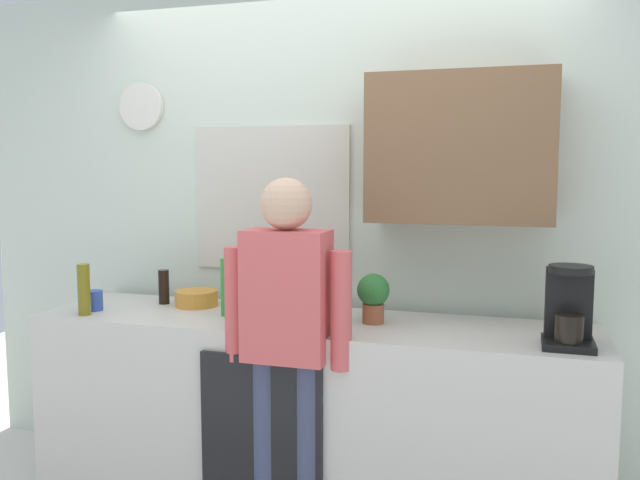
{
  "coord_description": "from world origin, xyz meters",
  "views": [
    {
      "loc": [
        0.94,
        -2.59,
        1.64
      ],
      "look_at": [
        0.07,
        0.25,
        1.31
      ],
      "focal_mm": 36.97,
      "sensor_mm": 36.0,
      "label": 1
    }
  ],
  "objects_px": {
    "coffee_maker": "(569,310)",
    "bottle_clear_soda": "(230,287)",
    "bottle_amber_beer": "(276,303)",
    "mixing_bowl": "(196,298)",
    "cup_blue_mug": "(94,301)",
    "person_at_sink": "(287,331)",
    "bottle_olive_oil": "(84,290)",
    "bottle_dark_sauce": "(164,287)",
    "dish_soap": "(563,310)",
    "bottle_green_wine": "(334,290)",
    "bottle_red_vinegar": "(261,285)",
    "potted_plant": "(373,295)"
  },
  "relations": [
    {
      "from": "mixing_bowl",
      "to": "bottle_green_wine",
      "type": "bearing_deg",
      "value": -9.48
    },
    {
      "from": "bottle_dark_sauce",
      "to": "bottle_red_vinegar",
      "type": "distance_m",
      "value": 0.52
    },
    {
      "from": "cup_blue_mug",
      "to": "person_at_sink",
      "type": "bearing_deg",
      "value": -9.52
    },
    {
      "from": "cup_blue_mug",
      "to": "dish_soap",
      "type": "distance_m",
      "value": 2.25
    },
    {
      "from": "bottle_dark_sauce",
      "to": "cup_blue_mug",
      "type": "bearing_deg",
      "value": -135.45
    },
    {
      "from": "bottle_red_vinegar",
      "to": "coffee_maker",
      "type": "bearing_deg",
      "value": -13.24
    },
    {
      "from": "bottle_clear_soda",
      "to": "bottle_red_vinegar",
      "type": "bearing_deg",
      "value": 73.4
    },
    {
      "from": "bottle_olive_oil",
      "to": "bottle_clear_soda",
      "type": "bearing_deg",
      "value": 16.64
    },
    {
      "from": "bottle_amber_beer",
      "to": "bottle_red_vinegar",
      "type": "xyz_separation_m",
      "value": [
        -0.24,
        0.41,
        -0.0
      ]
    },
    {
      "from": "bottle_green_wine",
      "to": "person_at_sink",
      "type": "relative_size",
      "value": 0.19
    },
    {
      "from": "coffee_maker",
      "to": "bottle_dark_sauce",
      "type": "relative_size",
      "value": 1.83
    },
    {
      "from": "bottle_dark_sauce",
      "to": "cup_blue_mug",
      "type": "relative_size",
      "value": 1.8
    },
    {
      "from": "bottle_green_wine",
      "to": "potted_plant",
      "type": "xyz_separation_m",
      "value": [
        0.18,
        0.03,
        -0.02
      ]
    },
    {
      "from": "bottle_green_wine",
      "to": "person_at_sink",
      "type": "distance_m",
      "value": 0.35
    },
    {
      "from": "bottle_green_wine",
      "to": "bottle_olive_oil",
      "type": "distance_m",
      "value": 1.22
    },
    {
      "from": "mixing_bowl",
      "to": "potted_plant",
      "type": "height_order",
      "value": "potted_plant"
    },
    {
      "from": "bottle_green_wine",
      "to": "person_at_sink",
      "type": "height_order",
      "value": "person_at_sink"
    },
    {
      "from": "bottle_clear_soda",
      "to": "bottle_red_vinegar",
      "type": "height_order",
      "value": "bottle_clear_soda"
    },
    {
      "from": "bottle_dark_sauce",
      "to": "bottle_clear_soda",
      "type": "relative_size",
      "value": 0.64
    },
    {
      "from": "bottle_red_vinegar",
      "to": "mixing_bowl",
      "type": "relative_size",
      "value": 1.0
    },
    {
      "from": "coffee_maker",
      "to": "bottle_clear_soda",
      "type": "distance_m",
      "value": 1.54
    },
    {
      "from": "cup_blue_mug",
      "to": "person_at_sink",
      "type": "distance_m",
      "value": 1.11
    },
    {
      "from": "bottle_green_wine",
      "to": "mixing_bowl",
      "type": "relative_size",
      "value": 1.36
    },
    {
      "from": "bottle_olive_oil",
      "to": "bottle_amber_beer",
      "type": "bearing_deg",
      "value": 1.22
    },
    {
      "from": "bottle_dark_sauce",
      "to": "dish_soap",
      "type": "distance_m",
      "value": 1.98
    },
    {
      "from": "mixing_bowl",
      "to": "bottle_clear_soda",
      "type": "bearing_deg",
      "value": -29.54
    },
    {
      "from": "bottle_red_vinegar",
      "to": "person_at_sink",
      "type": "height_order",
      "value": "person_at_sink"
    },
    {
      "from": "cup_blue_mug",
      "to": "potted_plant",
      "type": "bearing_deg",
      "value": 5.86
    },
    {
      "from": "coffee_maker",
      "to": "dish_soap",
      "type": "bearing_deg",
      "value": 90.08
    },
    {
      "from": "bottle_dark_sauce",
      "to": "cup_blue_mug",
      "type": "xyz_separation_m",
      "value": [
        -0.25,
        -0.25,
        -0.04
      ]
    },
    {
      "from": "bottle_red_vinegar",
      "to": "bottle_dark_sauce",
      "type": "bearing_deg",
      "value": -170.55
    },
    {
      "from": "coffee_maker",
      "to": "dish_soap",
      "type": "relative_size",
      "value": 1.83
    },
    {
      "from": "bottle_amber_beer",
      "to": "potted_plant",
      "type": "xyz_separation_m",
      "value": [
        0.39,
        0.22,
        0.02
      ]
    },
    {
      "from": "mixing_bowl",
      "to": "bottle_amber_beer",
      "type": "bearing_deg",
      "value": -30.18
    },
    {
      "from": "bottle_green_wine",
      "to": "bottle_red_vinegar",
      "type": "relative_size",
      "value": 1.36
    },
    {
      "from": "bottle_clear_soda",
      "to": "potted_plant",
      "type": "bearing_deg",
      "value": 3.5
    },
    {
      "from": "bottle_green_wine",
      "to": "dish_soap",
      "type": "distance_m",
      "value": 1.03
    },
    {
      "from": "bottle_red_vinegar",
      "to": "cup_blue_mug",
      "type": "xyz_separation_m",
      "value": [
        -0.77,
        -0.33,
        -0.06
      ]
    },
    {
      "from": "coffee_maker",
      "to": "bottle_red_vinegar",
      "type": "bearing_deg",
      "value": 166.76
    },
    {
      "from": "bottle_amber_beer",
      "to": "mixing_bowl",
      "type": "relative_size",
      "value": 1.05
    },
    {
      "from": "coffee_maker",
      "to": "bottle_dark_sauce",
      "type": "xyz_separation_m",
      "value": [
        -1.98,
        0.26,
        -0.06
      ]
    },
    {
      "from": "dish_soap",
      "to": "person_at_sink",
      "type": "relative_size",
      "value": 0.11
    },
    {
      "from": "coffee_maker",
      "to": "bottle_amber_beer",
      "type": "height_order",
      "value": "coffee_maker"
    },
    {
      "from": "coffee_maker",
      "to": "bottle_green_wine",
      "type": "bearing_deg",
      "value": 172.75
    },
    {
      "from": "cup_blue_mug",
      "to": "dish_soap",
      "type": "height_order",
      "value": "dish_soap"
    },
    {
      "from": "cup_blue_mug",
      "to": "mixing_bowl",
      "type": "xyz_separation_m",
      "value": [
        0.44,
        0.25,
        -0.01
      ]
    },
    {
      "from": "bottle_amber_beer",
      "to": "bottle_red_vinegar",
      "type": "relative_size",
      "value": 1.05
    },
    {
      "from": "mixing_bowl",
      "to": "bottle_olive_oil",
      "type": "bearing_deg",
      "value": -140.16
    },
    {
      "from": "bottle_dark_sauce",
      "to": "potted_plant",
      "type": "xyz_separation_m",
      "value": [
        1.15,
        -0.1,
        0.04
      ]
    },
    {
      "from": "bottle_green_wine",
      "to": "bottle_amber_beer",
      "type": "distance_m",
      "value": 0.29
    }
  ]
}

